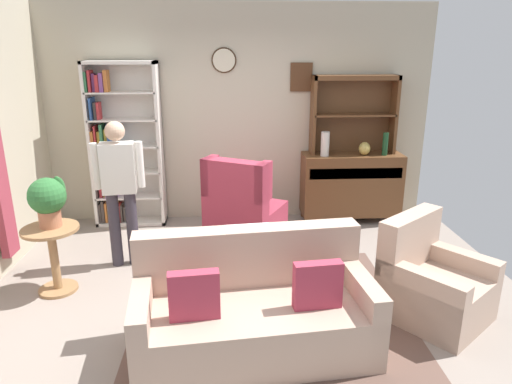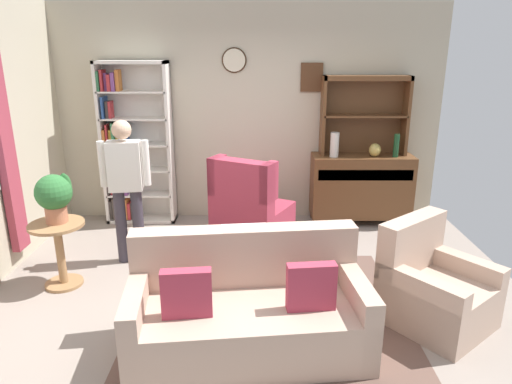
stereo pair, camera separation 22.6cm
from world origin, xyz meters
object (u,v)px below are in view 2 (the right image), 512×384
(sideboard_hutch, at_px, (363,104))
(person_reading, at_px, (124,182))
(wingback_chair, at_px, (248,211))
(coffee_table, at_px, (263,263))
(vase_tall, at_px, (332,145))
(plant_stand, at_px, (57,248))
(couch_floral, at_px, (246,312))
(book_stack, at_px, (274,258))
(sideboard, at_px, (359,186))
(vase_round, at_px, (373,150))
(armchair_floral, at_px, (431,290))
(bottle_wine, at_px, (394,145))
(bookshelf, at_px, (129,148))
(potted_plant_large, at_px, (52,195))

(sideboard_hutch, xyz_separation_m, person_reading, (-2.75, -1.28, -0.65))
(wingback_chair, height_order, coffee_table, wingback_chair)
(sideboard_hutch, distance_m, vase_tall, 0.65)
(sideboard_hutch, height_order, plant_stand, sideboard_hutch)
(couch_floral, height_order, book_stack, couch_floral)
(sideboard, xyz_separation_m, vase_round, (0.13, -0.07, 0.50))
(wingback_chair, bearing_deg, coffee_table, -83.31)
(sideboard, bearing_deg, coffee_table, -123.75)
(couch_floral, bearing_deg, sideboard, 61.91)
(armchair_floral, distance_m, wingback_chair, 2.35)
(armchair_floral, bearing_deg, sideboard_hutch, 92.89)
(bottle_wine, relative_size, plant_stand, 0.45)
(vase_round, height_order, couch_floral, vase_round)
(bookshelf, relative_size, potted_plant_large, 4.45)
(vase_tall, height_order, book_stack, vase_tall)
(bottle_wine, bearing_deg, plant_stand, -156.15)
(wingback_chair, bearing_deg, sideboard_hutch, 26.64)
(couch_floral, bearing_deg, person_reading, 130.27)
(bookshelf, distance_m, plant_stand, 1.92)
(plant_stand, xyz_separation_m, book_stack, (2.09, -0.32, 0.04))
(sideboard_hutch, xyz_separation_m, vase_tall, (-0.39, -0.19, -0.48))
(couch_floral, xyz_separation_m, person_reading, (-1.31, 1.54, 0.59))
(book_stack, bearing_deg, person_reading, 150.65)
(vase_round, relative_size, coffee_table, 0.21)
(potted_plant_large, bearing_deg, wingback_chair, 30.06)
(sideboard, bearing_deg, person_reading, -156.95)
(sideboard, distance_m, coffee_table, 2.36)
(sideboard, relative_size, armchair_floral, 1.21)
(sideboard_hutch, relative_size, book_stack, 5.09)
(plant_stand, bearing_deg, armchair_floral, -10.45)
(vase_tall, distance_m, book_stack, 2.22)
(sideboard_hutch, xyz_separation_m, coffee_table, (-1.31, -2.06, -1.21))
(couch_floral, height_order, person_reading, person_reading)
(sideboard, distance_m, person_reading, 3.02)
(potted_plant_large, bearing_deg, coffee_table, -7.80)
(bookshelf, bearing_deg, plant_stand, -98.91)
(armchair_floral, bearing_deg, wingback_chair, 132.57)
(armchair_floral, bearing_deg, book_stack, 166.91)
(bookshelf, distance_m, sideboard_hutch, 3.07)
(sideboard_hutch, relative_size, wingback_chair, 1.02)
(bookshelf, xyz_separation_m, potted_plant_large, (-0.28, -1.76, -0.07))
(vase_round, bearing_deg, potted_plant_large, -154.71)
(wingback_chair, height_order, plant_stand, wingback_chair)
(bottle_wine, distance_m, coffee_table, 2.62)
(vase_tall, xyz_separation_m, wingback_chair, (-1.07, -0.54, -0.69))
(couch_floral, distance_m, wingback_chair, 2.09)
(sideboard_hutch, distance_m, bottle_wine, 0.66)
(armchair_floral, height_order, potted_plant_large, potted_plant_large)
(wingback_chair, bearing_deg, potted_plant_large, -149.94)
(sideboard, height_order, sideboard_hutch, sideboard_hutch)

